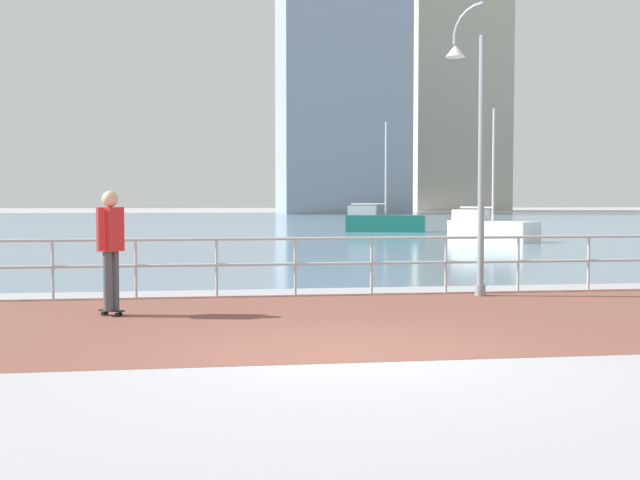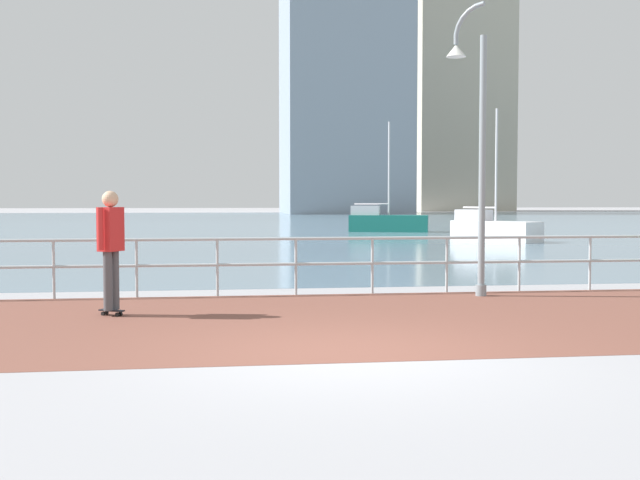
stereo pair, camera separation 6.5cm
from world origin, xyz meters
TOP-DOWN VIEW (x-y plane):
  - ground at (0.00, 40.00)m, footprint 220.00×220.00m
  - brick_paving at (0.00, 2.43)m, footprint 28.00×5.94m
  - harbor_water at (0.00, 50.40)m, footprint 180.00×88.00m
  - waterfront_railing at (0.00, 5.40)m, footprint 25.25×0.06m
  - lamppost at (3.14, 4.92)m, footprint 0.65×0.67m
  - skateboarder at (-2.96, 3.24)m, footprint 0.40×0.52m
  - sailboat_red at (9.96, 22.48)m, footprint 3.02×3.92m
  - sailboat_gray at (7.61, 32.14)m, footprint 4.32×2.45m
  - tower_steel at (34.32, 104.67)m, footprint 13.91×13.31m
  - tower_slate at (14.65, 87.79)m, footprint 14.77×14.73m

SIDE VIEW (x-z plane):
  - ground at x=0.00m, z-range 0.00..0.00m
  - harbor_water at x=0.00m, z-range 0.00..0.00m
  - brick_paving at x=0.00m, z-range 0.00..0.01m
  - sailboat_red at x=9.96m, z-range -2.19..3.23m
  - sailboat_gray at x=7.61m, z-range -2.35..3.45m
  - waterfront_railing at x=0.00m, z-range 0.20..1.24m
  - skateboarder at x=-2.96m, z-range 0.20..2.04m
  - lamppost at x=3.14m, z-range 0.28..5.46m
  - tower_slate at x=14.65m, z-range -0.83..31.09m
  - tower_steel at x=34.32m, z-range -0.83..38.30m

